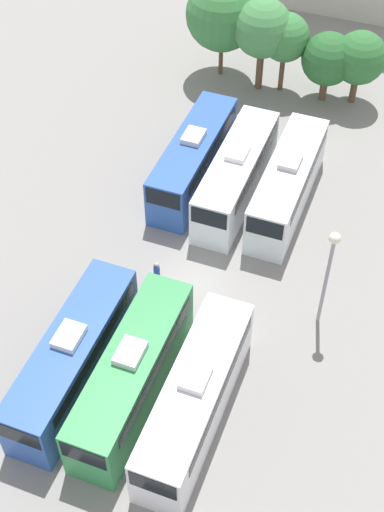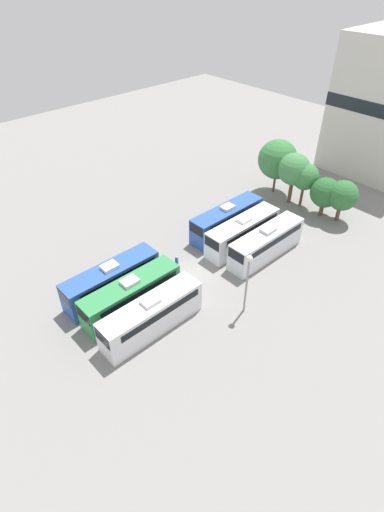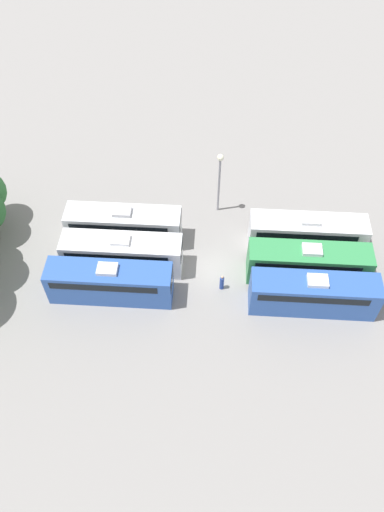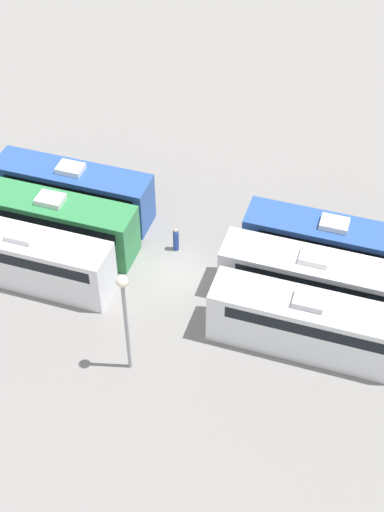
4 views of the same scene
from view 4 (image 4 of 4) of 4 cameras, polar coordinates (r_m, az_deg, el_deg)
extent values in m
plane|color=gray|center=(42.55, -1.16, -1.24)|extent=(119.36, 119.36, 0.00)
cube|color=#2D56A8|center=(46.11, -9.43, 5.09)|extent=(2.46, 10.14, 3.35)
cube|color=black|center=(45.42, -9.28, 5.97)|extent=(2.50, 8.62, 0.74)
cube|color=black|center=(47.77, -15.09, 7.03)|extent=(2.17, 0.08, 1.17)
cube|color=white|center=(44.99, -9.70, 6.92)|extent=(1.20, 1.60, 0.35)
cube|color=#338C4C|center=(43.99, -10.93, 2.61)|extent=(2.46, 10.14, 3.35)
cube|color=black|center=(43.27, -10.80, 3.50)|extent=(2.50, 8.62, 0.74)
cube|color=silver|center=(42.81, -11.26, 4.47)|extent=(1.20, 1.60, 0.35)
cube|color=silver|center=(42.00, -13.10, -0.21)|extent=(2.46, 10.14, 3.35)
cube|color=black|center=(41.25, -13.00, 0.66)|extent=(2.50, 8.62, 0.74)
cube|color=silver|center=(40.77, -13.51, 1.65)|extent=(1.20, 1.60, 0.35)
cube|color=#2D56A8|center=(42.37, 10.99, 0.68)|extent=(2.46, 10.14, 3.35)
cube|color=black|center=(41.72, 11.50, 1.56)|extent=(2.50, 8.62, 0.74)
cube|color=black|center=(42.24, 4.43, 3.06)|extent=(2.17, 0.08, 1.17)
cube|color=silver|center=(41.14, 11.33, 2.55)|extent=(1.20, 1.60, 0.35)
cube|color=silver|center=(40.19, 9.46, -2.01)|extent=(2.46, 10.14, 3.35)
cube|color=black|center=(39.50, 9.98, -1.12)|extent=(2.50, 8.62, 0.74)
cube|color=black|center=(40.12, 2.55, 0.50)|extent=(2.17, 0.08, 1.17)
cube|color=white|center=(38.89, 9.78, -0.11)|extent=(1.20, 1.60, 0.35)
cube|color=silver|center=(37.98, 9.03, -5.44)|extent=(2.46, 10.14, 3.35)
cube|color=black|center=(37.26, 9.57, -4.57)|extent=(2.50, 8.62, 0.74)
cube|color=black|center=(37.87, 1.69, -2.80)|extent=(2.17, 0.08, 1.17)
cube|color=#B2B2B7|center=(36.61, 9.35, -3.56)|extent=(1.20, 1.60, 0.35)
cylinder|color=navy|center=(43.45, -1.29, 1.24)|extent=(0.36, 0.36, 1.43)
sphere|color=tan|center=(42.89, -1.31, 2.05)|extent=(0.24, 0.24, 0.24)
cylinder|color=gray|center=(35.63, -5.25, -5.73)|extent=(0.20, 0.20, 6.26)
sphere|color=#EAE5C6|center=(33.18, -5.62, -2.03)|extent=(0.60, 0.60, 0.60)
camera|label=1|loc=(39.57, -53.75, 30.95)|focal=50.00mm
camera|label=2|loc=(32.61, -68.74, 14.37)|focal=28.00mm
camera|label=3|loc=(55.57, 11.66, 48.13)|focal=35.00mm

